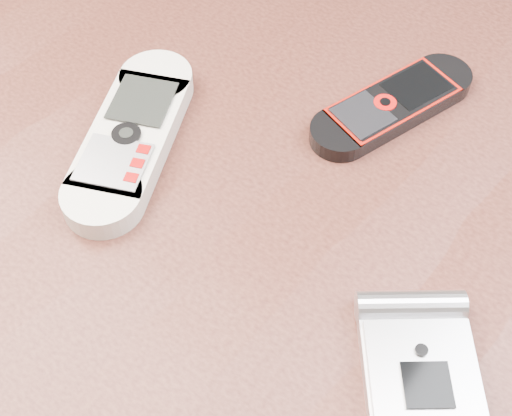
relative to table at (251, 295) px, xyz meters
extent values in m
cube|color=black|center=(0.00, 0.00, 0.09)|extent=(1.20, 0.80, 0.03)
cube|color=black|center=(-0.54, 0.34, -0.29)|extent=(0.06, 0.06, 0.71)
cube|color=beige|center=(-0.10, 0.00, 0.11)|extent=(0.11, 0.17, 0.02)
cube|color=black|center=(0.02, 0.13, 0.11)|extent=(0.08, 0.14, 0.01)
cube|color=silver|center=(0.15, -0.04, 0.11)|extent=(0.12, 0.13, 0.02)
camera|label=1|loc=(0.17, -0.21, 0.47)|focal=50.00mm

